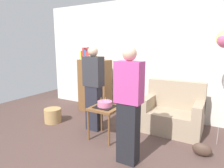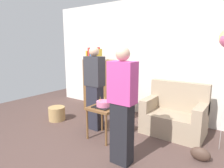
# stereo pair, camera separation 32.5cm
# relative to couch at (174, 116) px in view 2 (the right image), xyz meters

# --- Properties ---
(ground_plane) EXTENTS (8.00, 8.00, 0.00)m
(ground_plane) POSITION_rel_couch_xyz_m (-0.70, -1.38, -0.34)
(ground_plane) COLOR #4C3833
(wall_back) EXTENTS (6.00, 0.10, 2.70)m
(wall_back) POSITION_rel_couch_xyz_m (-0.70, 0.67, 1.01)
(wall_back) COLOR silver
(wall_back) RESTS_ON ground_plane
(couch) EXTENTS (1.10, 0.70, 0.96)m
(couch) POSITION_rel_couch_xyz_m (0.00, 0.00, 0.00)
(couch) COLOR gray
(couch) RESTS_ON ground_plane
(bookshelf) EXTENTS (0.80, 0.36, 1.60)m
(bookshelf) POSITION_rel_couch_xyz_m (-1.98, 0.21, 0.34)
(bookshelf) COLOR brown
(bookshelf) RESTS_ON ground_plane
(side_table) EXTENTS (0.48, 0.48, 0.58)m
(side_table) POSITION_rel_couch_xyz_m (-0.96, -0.94, 0.15)
(side_table) COLOR brown
(side_table) RESTS_ON ground_plane
(birthday_cake) EXTENTS (0.32, 0.32, 0.17)m
(birthday_cake) POSITION_rel_couch_xyz_m (-0.96, -0.94, 0.29)
(birthday_cake) COLOR black
(birthday_cake) RESTS_ON side_table
(person_blowing_candles) EXTENTS (0.36, 0.22, 1.63)m
(person_blowing_candles) POSITION_rel_couch_xyz_m (-1.35, -0.72, 0.49)
(person_blowing_candles) COLOR #23232D
(person_blowing_candles) RESTS_ON ground_plane
(person_holding_cake) EXTENTS (0.36, 0.22, 1.63)m
(person_holding_cake) POSITION_rel_couch_xyz_m (-0.29, -1.39, 0.49)
(person_holding_cake) COLOR black
(person_holding_cake) RESTS_ON ground_plane
(wicker_basket) EXTENTS (0.36, 0.36, 0.30)m
(wicker_basket) POSITION_rel_couch_xyz_m (-2.34, -0.87, -0.19)
(wicker_basket) COLOR #A88451
(wicker_basket) RESTS_ON ground_plane
(handbag) EXTENTS (0.28, 0.14, 0.20)m
(handbag) POSITION_rel_couch_xyz_m (0.62, -0.70, -0.24)
(handbag) COLOR #473328
(handbag) RESTS_ON ground_plane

